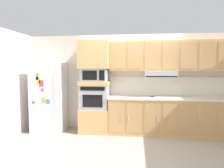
{
  "coord_description": "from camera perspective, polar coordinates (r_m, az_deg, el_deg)",
  "views": [
    {
      "loc": [
        0.16,
        -4.22,
        1.63
      ],
      "look_at": [
        -0.4,
        0.2,
        1.28
      ],
      "focal_mm": 32.11,
      "sensor_mm": 36.0,
      "label": 1
    }
  ],
  "objects": [
    {
      "name": "refrigerator",
      "position": [
        5.44,
        -17.42,
        -3.6
      ],
      "size": [
        0.76,
        0.73,
        1.76
      ],
      "color": "white",
      "rests_on": "ground"
    },
    {
      "name": "ground_plane",
      "position": [
        4.52,
        4.9,
        -16.61
      ],
      "size": [
        9.6,
        9.6,
        0.0
      ],
      "primitive_type": "plane",
      "color": "#9E9389"
    },
    {
      "name": "screwdriver",
      "position": [
        5.0,
        11.47,
        -3.56
      ],
      "size": [
        0.16,
        0.17,
        0.03
      ],
      "color": "blue",
      "rests_on": "countertop_slab"
    },
    {
      "name": "microwave",
      "position": [
        5.08,
        -4.91,
        2.59
      ],
      "size": [
        0.64,
        0.54,
        0.32
      ],
      "color": "#A8AAAF",
      "rests_on": "appliance_mid_shelf"
    },
    {
      "name": "appliance_upper_cabinet",
      "position": [
        5.09,
        -4.94,
        8.23
      ],
      "size": [
        0.74,
        0.62,
        0.68
      ],
      "primitive_type": "cube",
      "color": "tan",
      "rests_on": "microwave"
    },
    {
      "name": "appliance_mid_shelf",
      "position": [
        5.09,
        -4.89,
        0.23
      ],
      "size": [
        0.74,
        0.62,
        0.1
      ],
      "primitive_type": "cube",
      "color": "tan",
      "rests_on": "built_in_oven"
    },
    {
      "name": "backsplash_panel",
      "position": [
        5.33,
        15.51,
        -0.59
      ],
      "size": [
        2.98,
        0.02,
        0.5
      ],
      "primitive_type": "cube",
      "color": "silver",
      "rests_on": "countertop_slab"
    },
    {
      "name": "back_kitchen_wall",
      "position": [
        5.34,
        5.46,
        0.43
      ],
      "size": [
        6.2,
        0.12,
        2.5
      ],
      "primitive_type": "cube",
      "color": "beige",
      "rests_on": "ground"
    },
    {
      "name": "oven_base_cabinet",
      "position": [
        5.25,
        -4.82,
        -10.17
      ],
      "size": [
        0.74,
        0.62,
        0.6
      ],
      "primitive_type": "cube",
      "color": "tan",
      "rests_on": "ground"
    },
    {
      "name": "upper_cabinet_with_hood",
      "position": [
        5.15,
        15.8,
        7.38
      ],
      "size": [
        2.94,
        0.48,
        0.88
      ],
      "color": "tan",
      "rests_on": "backsplash_panel"
    },
    {
      "name": "side_panel_left",
      "position": [
        5.16,
        -27.8,
        -0.22
      ],
      "size": [
        0.12,
        7.1,
        2.5
      ],
      "primitive_type": "cube",
      "color": "beige",
      "rests_on": "ground"
    },
    {
      "name": "countertop_slab",
      "position": [
        5.08,
        15.91,
        -3.91
      ],
      "size": [
        2.98,
        0.64,
        0.04
      ],
      "primitive_type": "cube",
      "color": "silver",
      "rests_on": "lower_cabinet_run"
    },
    {
      "name": "lower_cabinet_run",
      "position": [
        5.16,
        15.81,
        -8.98
      ],
      "size": [
        2.94,
        0.63,
        0.88
      ],
      "color": "tan",
      "rests_on": "ground"
    },
    {
      "name": "built_in_oven",
      "position": [
        5.13,
        -4.87,
        -3.67
      ],
      "size": [
        0.7,
        0.62,
        0.6
      ],
      "color": "#A8AAAF",
      "rests_on": "oven_base_cabinet"
    }
  ]
}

